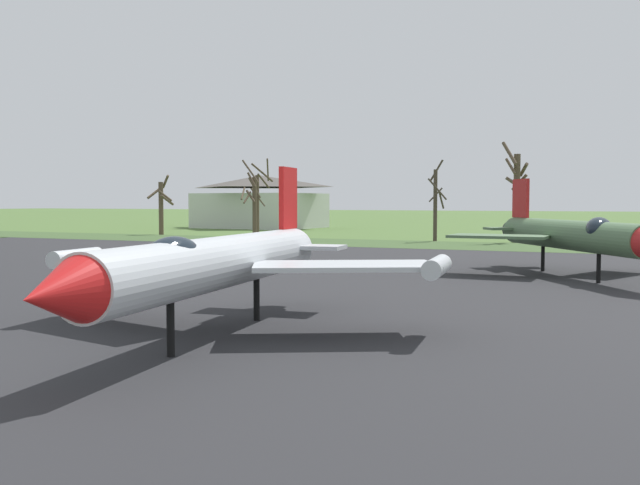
% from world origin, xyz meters
% --- Properties ---
extents(asphalt_apron, '(97.96, 62.48, 0.05)m').
position_xyz_m(asphalt_apron, '(0.00, 18.75, 0.03)').
color(asphalt_apron, '#28282B').
rests_on(asphalt_apron, ground).
extents(grass_verge_strip, '(157.96, 12.00, 0.06)m').
position_xyz_m(grass_verge_strip, '(0.00, 55.99, 0.03)').
color(grass_verge_strip, '#3D582D').
rests_on(grass_verge_strip, ground).
extents(jet_fighter_front_right, '(11.78, 14.95, 5.43)m').
position_xyz_m(jet_fighter_front_right, '(12.33, 31.15, 2.33)').
color(jet_fighter_front_right, '#4C6B47').
rests_on(jet_fighter_front_right, ground).
extents(jet_fighter_rear_center, '(13.21, 16.09, 5.34)m').
position_xyz_m(jet_fighter_rear_center, '(4.43, 9.06, 2.27)').
color(jet_fighter_rear_center, silver).
rests_on(jet_fighter_rear_center, ground).
extents(bare_tree_far_left, '(2.71, 2.61, 7.27)m').
position_xyz_m(bare_tree_far_left, '(-38.10, 63.13, 3.72)').
color(bare_tree_far_left, brown).
rests_on(bare_tree_far_left, ground).
extents(bare_tree_left_of_center, '(2.67, 3.62, 8.88)m').
position_xyz_m(bare_tree_left_of_center, '(-24.61, 63.08, 4.38)').
color(bare_tree_left_of_center, brown).
rests_on(bare_tree_left_of_center, ground).
extents(bare_tree_center, '(2.77, 2.55, 8.51)m').
position_xyz_m(bare_tree_center, '(-23.22, 59.44, 3.90)').
color(bare_tree_center, brown).
rests_on(bare_tree_center, ground).
extents(bare_tree_right_of_center, '(2.18, 2.21, 8.27)m').
position_xyz_m(bare_tree_right_of_center, '(-3.77, 62.33, 4.03)').
color(bare_tree_right_of_center, '#42382D').
rests_on(bare_tree_right_of_center, ground).
extents(bare_tree_far_right, '(2.71, 2.70, 9.94)m').
position_xyz_m(bare_tree_far_right, '(3.86, 64.05, 5.01)').
color(bare_tree_far_right, brown).
rests_on(bare_tree_far_right, ground).
extents(visitor_building, '(18.39, 14.99, 8.01)m').
position_xyz_m(visitor_building, '(-38.55, 88.39, 3.87)').
color(visitor_building, beige).
rests_on(visitor_building, ground).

